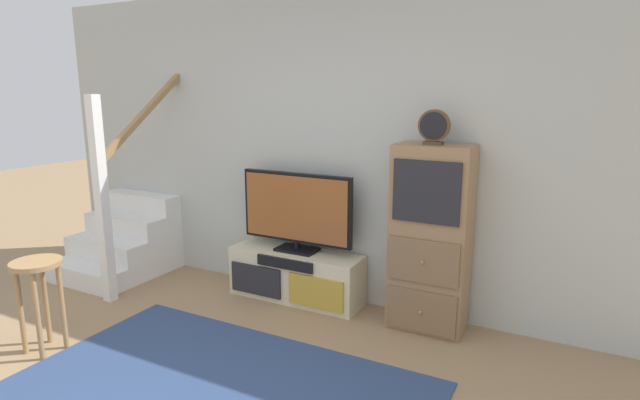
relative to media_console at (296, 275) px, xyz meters
The scene contains 7 objects.
back_wall 1.20m from the media_console, 41.70° to the left, with size 6.40×0.12×2.70m, color #B2B7B2.
media_console is the anchor object (origin of this frame).
television 0.59m from the media_console, 90.00° to the left, with size 1.05×0.22×0.70m.
side_cabinet 1.29m from the media_console, ahead, with size 0.58×0.38×1.44m.
desk_clock 1.79m from the media_console, ahead, with size 0.23×0.08×0.25m.
staircase 1.94m from the media_console, behind, with size 1.00×1.36×2.20m.
bar_stool_near 2.00m from the media_console, 124.36° to the right, with size 0.34×0.34×0.68m.
Camera 1 is at (1.89, -1.49, 1.85)m, focal length 28.67 mm.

